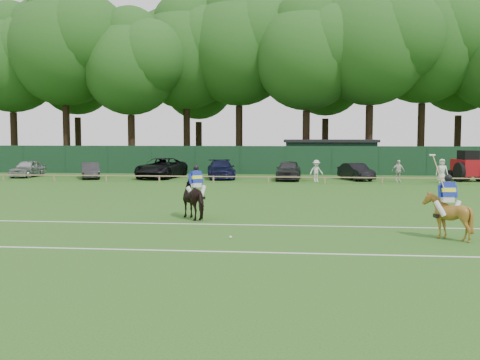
# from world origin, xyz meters

# --- Properties ---
(ground) EXTENTS (160.00, 160.00, 0.00)m
(ground) POSITION_xyz_m (0.00, 0.00, 0.00)
(ground) COLOR #1E4C14
(ground) RESTS_ON ground
(horse_dark) EXTENTS (1.88, 2.09, 1.64)m
(horse_dark) POSITION_xyz_m (-1.03, 0.42, 0.82)
(horse_dark) COLOR black
(horse_dark) RESTS_ON ground
(horse_chestnut) EXTENTS (1.37, 1.51, 1.55)m
(horse_chestnut) POSITION_xyz_m (7.99, -3.21, 0.77)
(horse_chestnut) COLOR brown
(horse_chestnut) RESTS_ON ground
(sedan_silver) EXTENTS (1.68, 4.13, 1.40)m
(sedan_silver) POSITION_xyz_m (-19.08, 22.01, 0.70)
(sedan_silver) COLOR #AFB3B5
(sedan_silver) RESTS_ON ground
(sedan_grey) EXTENTS (2.73, 4.07, 1.27)m
(sedan_grey) POSITION_xyz_m (-13.32, 20.89, 0.63)
(sedan_grey) COLOR #2E2E30
(sedan_grey) RESTS_ON ground
(suv_black) EXTENTS (3.53, 6.15, 1.62)m
(suv_black) POSITION_xyz_m (-7.83, 21.92, 0.81)
(suv_black) COLOR black
(suv_black) RESTS_ON ground
(sedan_navy) EXTENTS (2.98, 5.34, 1.46)m
(sedan_navy) POSITION_xyz_m (-3.00, 21.96, 0.73)
(sedan_navy) COLOR black
(sedan_navy) RESTS_ON ground
(hatch_grey) EXTENTS (1.95, 4.50, 1.51)m
(hatch_grey) POSITION_xyz_m (2.37, 20.99, 0.76)
(hatch_grey) COLOR #2D2E30
(hatch_grey) RESTS_ON ground
(estate_black) EXTENTS (2.68, 4.14, 1.29)m
(estate_black) POSITION_xyz_m (7.52, 21.48, 0.64)
(estate_black) COLOR black
(estate_black) RESTS_ON ground
(spectator_left) EXTENTS (1.18, 0.92, 1.60)m
(spectator_left) POSITION_xyz_m (4.44, 19.67, 0.80)
(spectator_left) COLOR silver
(spectator_left) RESTS_ON ground
(spectator_mid) EXTENTS (1.02, 0.60, 1.63)m
(spectator_mid) POSITION_xyz_m (10.39, 19.87, 0.82)
(spectator_mid) COLOR beige
(spectator_mid) RESTS_ON ground
(spectator_right) EXTENTS (0.88, 0.59, 1.74)m
(spectator_right) POSITION_xyz_m (13.37, 19.38, 0.87)
(spectator_right) COLOR silver
(spectator_right) RESTS_ON ground
(rider_dark) EXTENTS (0.83, 0.68, 1.41)m
(rider_dark) POSITION_xyz_m (-1.03, 0.41, 1.56)
(rider_dark) COLOR silver
(rider_dark) RESTS_ON ground
(rider_chestnut) EXTENTS (0.94, 0.56, 2.05)m
(rider_chestnut) POSITION_xyz_m (7.99, -3.23, 1.49)
(rider_chestnut) COLOR silver
(rider_chestnut) RESTS_ON ground
(polo_ball) EXTENTS (0.09, 0.09, 0.09)m
(polo_ball) POSITION_xyz_m (0.90, -3.85, 0.04)
(polo_ball) COLOR silver
(polo_ball) RESTS_ON ground
(pitch_lines) EXTENTS (60.00, 5.10, 0.01)m
(pitch_lines) POSITION_xyz_m (0.00, -3.50, 0.01)
(pitch_lines) COLOR silver
(pitch_lines) RESTS_ON ground
(pitch_rail) EXTENTS (62.10, 0.10, 0.50)m
(pitch_rail) POSITION_xyz_m (0.00, 18.00, 0.45)
(pitch_rail) COLOR #997F5B
(pitch_rail) RESTS_ON ground
(perimeter_fence) EXTENTS (92.08, 0.08, 2.50)m
(perimeter_fence) POSITION_xyz_m (0.00, 27.00, 1.25)
(perimeter_fence) COLOR #14351E
(perimeter_fence) RESTS_ON ground
(utility_shed) EXTENTS (8.40, 4.40, 3.04)m
(utility_shed) POSITION_xyz_m (6.00, 30.00, 1.54)
(utility_shed) COLOR #14331E
(utility_shed) RESTS_ON ground
(tree_row) EXTENTS (96.00, 12.00, 21.00)m
(tree_row) POSITION_xyz_m (2.00, 35.00, 0.00)
(tree_row) COLOR #26561C
(tree_row) RESTS_ON ground
(tractor) EXTENTS (2.35, 3.05, 2.30)m
(tractor) POSITION_xyz_m (15.62, 21.35, 1.09)
(tractor) COLOR maroon
(tractor) RESTS_ON ground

